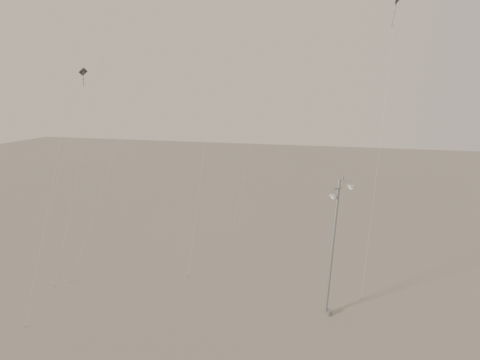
# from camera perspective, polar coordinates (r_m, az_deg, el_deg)

# --- Properties ---
(ground) EXTENTS (160.00, 160.00, 0.00)m
(ground) POSITION_cam_1_polar(r_m,az_deg,el_deg) (25.93, -8.45, -19.40)
(ground) COLOR gray
(ground) RESTS_ON ground
(street_lamp) EXTENTS (1.49, 0.91, 9.12)m
(street_lamp) POSITION_cam_1_polar(r_m,az_deg,el_deg) (23.88, 14.13, -9.48)
(street_lamp) COLOR gray
(street_lamp) RESTS_ON ground
(kite_3) EXTENTS (4.21, 5.53, 23.05)m
(kite_3) POSITION_cam_1_polar(r_m,az_deg,el_deg) (25.31, -22.91, 20.37)
(kite_3) COLOR maroon
(kite_3) RESTS_ON ground
(kite_4) EXTENTS (1.88, 8.76, 21.20)m
(kite_4) POSITION_cam_1_polar(r_m,az_deg,el_deg) (31.55, 21.98, 17.28)
(kite_4) COLOR #2F2927
(kite_4) RESTS_ON ground
(kite_5) EXTENTS (3.85, 12.82, 30.09)m
(kite_5) POSITION_cam_1_polar(r_m,az_deg,el_deg) (44.59, 5.91, 24.69)
(kite_5) COLOR #AF611D
(kite_5) RESTS_ON ground
(kite_6) EXTENTS (4.73, 2.49, 15.73)m
(kite_6) POSITION_cam_1_polar(r_m,az_deg,el_deg) (31.99, -24.35, 7.94)
(kite_6) COLOR #2F2927
(kite_6) RESTS_ON ground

